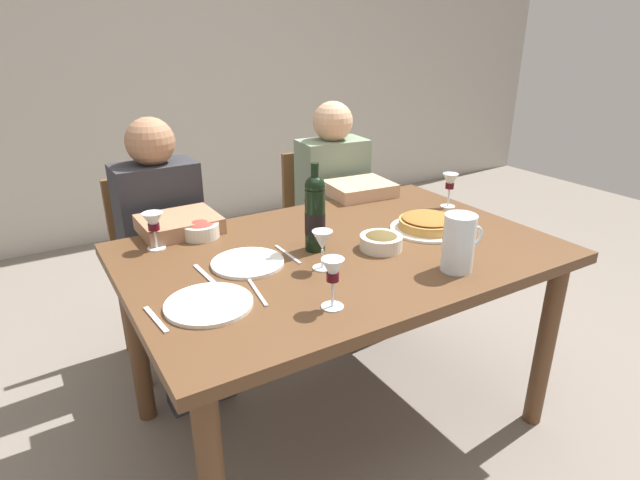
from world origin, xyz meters
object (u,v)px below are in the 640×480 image
at_px(wine_glass_centre, 322,242).
at_px(wine_glass_spare, 153,223).
at_px(dining_table, 341,271).
at_px(olive_bowl, 381,241).
at_px(wine_glass_left_diner, 333,273).
at_px(dinner_plate_left_setting, 248,263).
at_px(diner_left, 171,251).
at_px(water_pitcher, 458,246).
at_px(diner_right, 342,213).
at_px(chair_right, 321,221).
at_px(dinner_plate_right_setting, 209,304).
at_px(chair_left, 158,258).
at_px(wine_bottle, 315,213).
at_px(salad_bowl, 200,229).
at_px(wine_glass_right_diner, 450,183).
at_px(baked_tart, 428,224).

bearing_deg(wine_glass_centre, wine_glass_spare, 133.14).
bearing_deg(dining_table, olive_bowl, -34.20).
distance_m(wine_glass_left_diner, dinner_plate_left_setting, 0.41).
distance_m(dinner_plate_left_setting, diner_left, 0.61).
height_order(water_pitcher, dinner_plate_left_setting, water_pitcher).
bearing_deg(diner_right, chair_right, -89.16).
distance_m(dinner_plate_right_setting, chair_right, 1.47).
height_order(chair_left, chair_right, same).
distance_m(wine_bottle, salad_bowl, 0.46).
distance_m(wine_glass_right_diner, wine_glass_spare, 1.24).
height_order(baked_tart, diner_right, diner_right).
bearing_deg(chair_left, water_pitcher, 117.89).
height_order(chair_left, diner_right, diner_right).
relative_size(baked_tart, dinner_plate_right_setting, 1.15).
bearing_deg(chair_left, wine_glass_centre, 106.18).
height_order(salad_bowl, chair_right, chair_right).
xyz_separation_m(dinner_plate_left_setting, dinner_plate_right_setting, (-0.21, -0.20, 0.00)).
xyz_separation_m(baked_tart, wine_glass_centre, (-0.53, -0.08, 0.07)).
relative_size(olive_bowl, diner_left, 0.13).
relative_size(water_pitcher, wine_glass_right_diner, 1.26).
relative_size(wine_glass_right_diner, chair_left, 0.17).
relative_size(wine_glass_right_diner, dinner_plate_right_setting, 0.60).
xyz_separation_m(olive_bowl, dinner_plate_right_setting, (-0.67, -0.07, -0.02)).
bearing_deg(water_pitcher, wine_bottle, 128.78).
bearing_deg(wine_bottle, diner_right, 49.40).
bearing_deg(wine_glass_left_diner, wine_glass_spare, 114.55).
height_order(wine_bottle, wine_glass_left_diner, wine_bottle).
height_order(wine_glass_right_diner, dinner_plate_right_setting, wine_glass_right_diner).
relative_size(dinner_plate_right_setting, diner_right, 0.22).
xyz_separation_m(wine_glass_right_diner, chair_right, (-0.20, 0.75, -0.37)).
bearing_deg(water_pitcher, wine_glass_right_diner, 48.17).
relative_size(dinner_plate_left_setting, chair_right, 0.28).
bearing_deg(dinner_plate_right_setting, wine_glass_spare, 91.80).
bearing_deg(wine_glass_left_diner, salad_bowl, 101.09).
height_order(diner_left, chair_right, diner_left).
xyz_separation_m(dining_table, chair_left, (-0.45, 0.86, -0.17)).
height_order(salad_bowl, wine_glass_right_diner, wine_glass_right_diner).
relative_size(wine_bottle, baked_tart, 1.09).
distance_m(dinner_plate_right_setting, diner_right, 1.29).
bearing_deg(dinner_plate_right_setting, chair_right, 45.95).
relative_size(wine_bottle, wine_glass_spare, 2.32).
relative_size(chair_left, chair_right, 1.00).
height_order(water_pitcher, dinner_plate_right_setting, water_pitcher).
bearing_deg(wine_glass_right_diner, chair_right, 104.87).
bearing_deg(salad_bowl, wine_bottle, -46.59).
bearing_deg(dinner_plate_left_setting, baked_tart, -5.72).
bearing_deg(wine_bottle, water_pitcher, -51.22).
bearing_deg(wine_glass_centre, wine_bottle, 67.64).
relative_size(dining_table, water_pitcher, 7.93).
bearing_deg(wine_glass_centre, dinner_plate_right_setting, -173.65).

